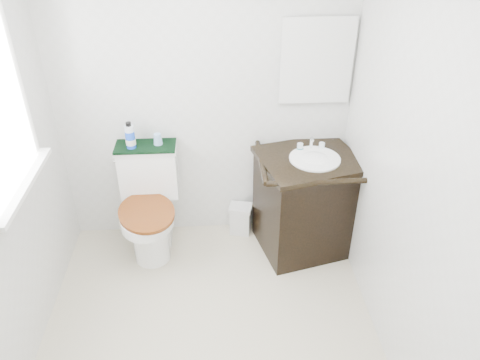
{
  "coord_description": "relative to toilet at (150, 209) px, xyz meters",
  "views": [
    {
      "loc": [
        0.06,
        -2.03,
        2.51
      ],
      "look_at": [
        0.24,
        0.75,
        0.74
      ],
      "focal_mm": 35.0,
      "sensor_mm": 36.0,
      "label": 1
    }
  ],
  "objects": [
    {
      "name": "towel",
      "position": [
        -0.0,
        0.12,
        0.49
      ],
      "size": [
        0.45,
        0.22,
        0.02
      ],
      "primitive_type": "cube",
      "color": "black",
      "rests_on": "toilet"
    },
    {
      "name": "soap_bar",
      "position": [
        1.16,
        0.05,
        0.46
      ],
      "size": [
        0.07,
        0.04,
        0.02
      ],
      "primitive_type": "ellipsoid",
      "color": "#17646F",
      "rests_on": "vanity"
    },
    {
      "name": "mouthwash_bottle",
      "position": [
        -0.1,
        0.1,
        0.59
      ],
      "size": [
        0.07,
        0.07,
        0.2
      ],
      "color": "blue",
      "rests_on": "towel"
    },
    {
      "name": "wall_back",
      "position": [
        0.45,
        0.23,
        0.83
      ],
      "size": [
        2.4,
        0.0,
        2.4
      ],
      "primitive_type": "plane",
      "rotation": [
        1.57,
        0.0,
        0.0
      ],
      "color": "silver",
      "rests_on": "ground"
    },
    {
      "name": "cup",
      "position": [
        0.1,
        0.14,
        0.54
      ],
      "size": [
        0.07,
        0.07,
        0.08
      ],
      "primitive_type": "cone",
      "color": "#7FA4D0",
      "rests_on": "towel"
    },
    {
      "name": "wall_right",
      "position": [
        1.55,
        -0.97,
        0.83
      ],
      "size": [
        0.0,
        2.4,
        2.4
      ],
      "primitive_type": "plane",
      "rotation": [
        1.57,
        0.0,
        -1.57
      ],
      "color": "silver",
      "rests_on": "ground"
    },
    {
      "name": "trash_bin",
      "position": [
        0.71,
        0.13,
        -0.23
      ],
      "size": [
        0.21,
        0.18,
        0.27
      ],
      "color": "silver",
      "rests_on": "floor"
    },
    {
      "name": "vanity",
      "position": [
        1.21,
        -0.06,
        0.06
      ],
      "size": [
        0.84,
        0.76,
        0.92
      ],
      "color": "black",
      "rests_on": "floor"
    },
    {
      "name": "toilet",
      "position": [
        0.0,
        0.0,
        0.0
      ],
      "size": [
        0.51,
        0.69,
        0.85
      ],
      "color": "white",
      "rests_on": "floor"
    },
    {
      "name": "floor",
      "position": [
        0.45,
        -0.97,
        -0.37
      ],
      "size": [
        2.4,
        2.4,
        0.0
      ],
      "primitive_type": "plane",
      "color": "beige",
      "rests_on": "ground"
    },
    {
      "name": "mirror",
      "position": [
        1.26,
        0.21,
        1.08
      ],
      "size": [
        0.5,
        0.02,
        0.6
      ],
      "primitive_type": "cube",
      "color": "silver",
      "rests_on": "wall_back"
    }
  ]
}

